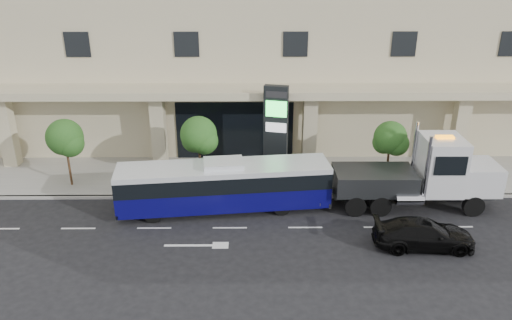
{
  "coord_description": "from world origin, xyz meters",
  "views": [
    {
      "loc": [
        1.2,
        -24.44,
        13.49
      ],
      "look_at": [
        1.41,
        2.0,
        2.42
      ],
      "focal_mm": 35.0,
      "sensor_mm": 36.0,
      "label": 1
    }
  ],
  "objects_px": {
    "signage_pylon": "(276,131)",
    "black_sedan": "(424,234)",
    "city_bus": "(224,185)",
    "tow_truck": "(423,175)"
  },
  "relations": [
    {
      "from": "tow_truck",
      "to": "signage_pylon",
      "type": "bearing_deg",
      "value": 154.22
    },
    {
      "from": "tow_truck",
      "to": "signage_pylon",
      "type": "xyz_separation_m",
      "value": [
        -8.08,
        3.98,
        1.23
      ]
    },
    {
      "from": "black_sedan",
      "to": "signage_pylon",
      "type": "xyz_separation_m",
      "value": [
        -6.94,
        8.23,
        2.45
      ]
    },
    {
      "from": "city_bus",
      "to": "signage_pylon",
      "type": "height_order",
      "value": "signage_pylon"
    },
    {
      "from": "signage_pylon",
      "to": "tow_truck",
      "type": "bearing_deg",
      "value": -12.63
    },
    {
      "from": "tow_truck",
      "to": "black_sedan",
      "type": "xyz_separation_m",
      "value": [
        -1.14,
        -4.25,
        -1.21
      ]
    },
    {
      "from": "tow_truck",
      "to": "black_sedan",
      "type": "bearing_deg",
      "value": -104.58
    },
    {
      "from": "city_bus",
      "to": "tow_truck",
      "type": "xyz_separation_m",
      "value": [
        11.13,
        0.28,
        0.41
      ]
    },
    {
      "from": "signage_pylon",
      "to": "black_sedan",
      "type": "bearing_deg",
      "value": -36.25
    },
    {
      "from": "city_bus",
      "to": "signage_pylon",
      "type": "relative_size",
      "value": 2.02
    }
  ]
}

